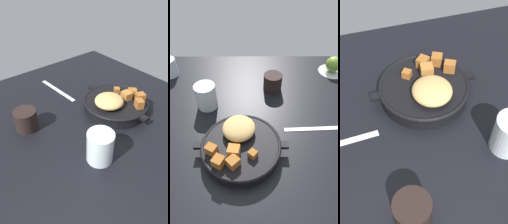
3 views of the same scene
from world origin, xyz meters
TOP-DOWN VIEW (x-y plane):
  - ground_plane at (0.00, 0.00)cm, footprint 97.15×94.06cm
  - cast_iron_skillet at (-2.95, -11.77)cm, footprint 29.27×24.93cm
  - butter_knife at (23.36, -2.76)cm, footprint 22.77×2.59cm
  - coffee_mug_dark at (9.26, 19.53)cm, footprint 7.71×7.71cm
  - water_glass_tall at (-16.85, 9.45)cm, footprint 7.89×7.89cm

SIDE VIEW (x-z plane):
  - ground_plane at x=0.00cm, z-range -2.40..0.00cm
  - butter_knife at x=23.36cm, z-range 0.00..0.36cm
  - cast_iron_skillet at x=-2.95cm, z-range -1.12..7.36cm
  - coffee_mug_dark at x=9.26cm, z-range 0.00..7.39cm
  - water_glass_tall at x=-16.85cm, z-range 0.00..9.83cm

